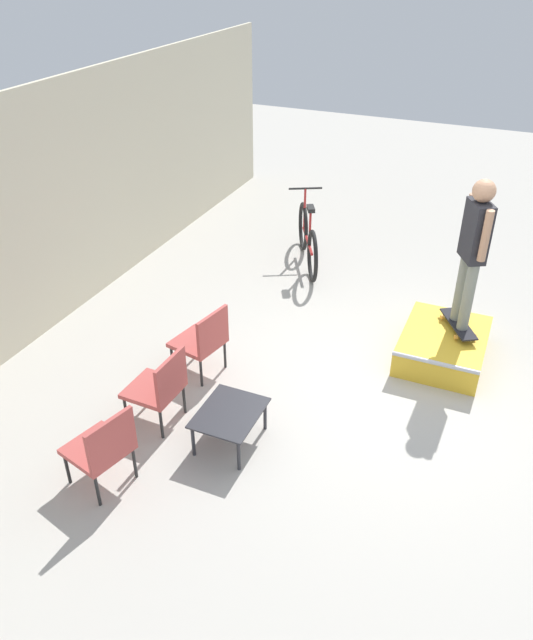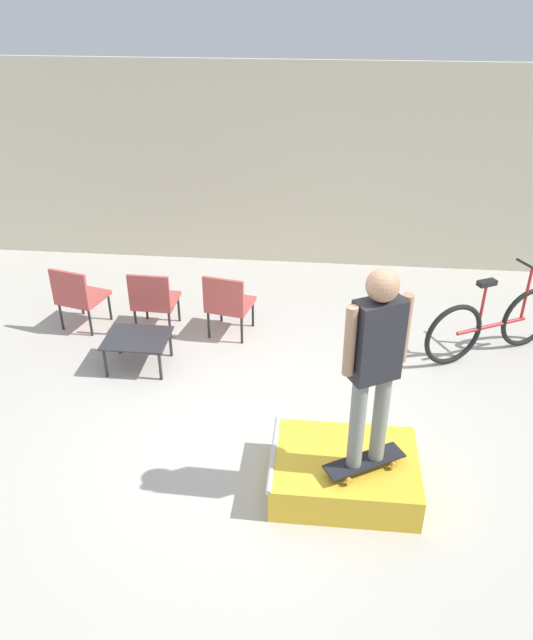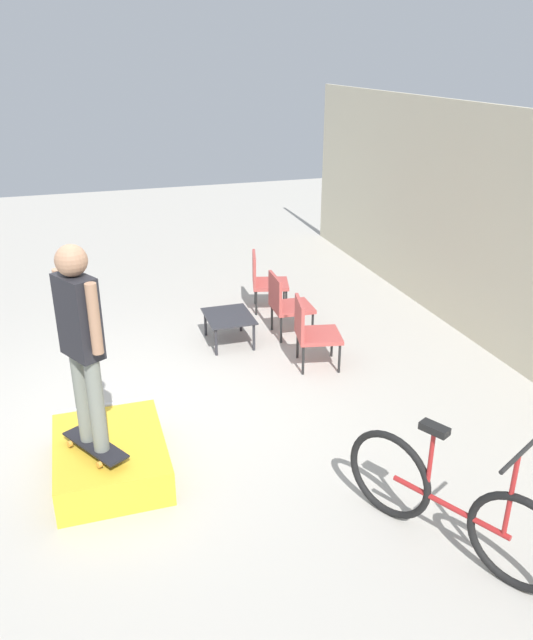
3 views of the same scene
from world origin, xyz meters
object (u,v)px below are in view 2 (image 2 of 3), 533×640
at_px(skate_ramp_box, 344,472).
at_px(person_skater, 375,356).
at_px(coffee_table, 137,341).
at_px(bicycle, 492,324).
at_px(patio_chair_right, 228,302).
at_px(patio_chair_center, 154,299).
at_px(patio_chair_left, 78,295).
at_px(skateboard_on_ramp, 364,461).

height_order(skate_ramp_box, person_skater, person_skater).
xyz_separation_m(coffee_table, bicycle, (4.12, 0.69, 0.07)).
height_order(skate_ramp_box, bicycle, bicycle).
bearing_deg(person_skater, patio_chair_right, 92.28).
bearing_deg(patio_chair_center, person_skater, 135.83).
xyz_separation_m(person_skater, coffee_table, (-2.53, 1.84, -1.16)).
relative_size(person_skater, patio_chair_left, 2.07).
bearing_deg(coffee_table, skateboard_on_ramp, -36.05).
relative_size(patio_chair_center, patio_chair_right, 1.00).
bearing_deg(patio_chair_center, patio_chair_right, -177.95).
bearing_deg(coffee_table, patio_chair_right, 40.23).
bearing_deg(skateboard_on_ramp, patio_chair_right, 90.50).
bearing_deg(skateboard_on_ramp, bicycle, 27.20).
height_order(skateboard_on_ramp, patio_chair_right, patio_chair_right).
distance_m(skateboard_on_ramp, patio_chair_left, 4.39).
distance_m(skate_ramp_box, bicycle, 2.98).
distance_m(skate_ramp_box, patio_chair_right, 2.91).
relative_size(person_skater, coffee_table, 2.44).
height_order(person_skater, patio_chair_right, person_skater).
distance_m(skate_ramp_box, person_skater, 1.35).
height_order(skateboard_on_ramp, coffee_table, skateboard_on_ramp).
xyz_separation_m(skateboard_on_ramp, bicycle, (1.59, 2.53, -0.01)).
height_order(skate_ramp_box, patio_chair_right, patio_chair_right).
xyz_separation_m(person_skater, bicycle, (1.59, 2.53, -1.09)).
bearing_deg(skateboard_on_ramp, patio_chair_left, 112.45).
distance_m(person_skater, patio_chair_left, 4.51).
bearing_deg(person_skater, bicycle, 28.98).
distance_m(coffee_table, patio_chair_center, 0.80).
xyz_separation_m(coffee_table, patio_chair_right, (0.94, 0.79, 0.14)).
relative_size(patio_chair_center, bicycle, 0.52).
height_order(person_skater, bicycle, person_skater).
bearing_deg(patio_chair_left, person_skater, 157.84).
relative_size(skate_ramp_box, coffee_table, 1.78).
xyz_separation_m(skateboard_on_ramp, patio_chair_center, (-2.53, 2.63, 0.06)).
height_order(patio_chair_right, bicycle, bicycle).
bearing_deg(skateboard_on_ramp, person_skater, -57.19).
bearing_deg(patio_chair_left, patio_chair_center, -165.42).
bearing_deg(person_skater, skateboard_on_ramp, 124.59).
distance_m(coffee_table, bicycle, 4.18).
bearing_deg(person_skater, patio_chair_center, 105.04).
height_order(skateboard_on_ramp, patio_chair_center, patio_chair_center).
distance_m(skateboard_on_ramp, bicycle, 2.99).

